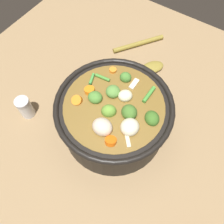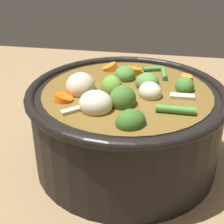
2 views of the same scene
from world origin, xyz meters
name	(u,v)px [view 1 (image 1 of 2)]	position (x,y,z in m)	size (l,w,h in m)	color
ground_plane	(114,127)	(0.00, 0.00, 0.00)	(1.10, 1.10, 0.00)	#8C704C
cooking_pot	(114,116)	(0.00, 0.00, 0.07)	(0.30, 0.30, 0.15)	black
wooden_spoon	(146,56)	(0.28, 0.05, 0.01)	(0.19, 0.19, 0.02)	olive
salt_shaker	(25,107)	(-0.10, 0.23, 0.04)	(0.04, 0.04, 0.07)	silver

